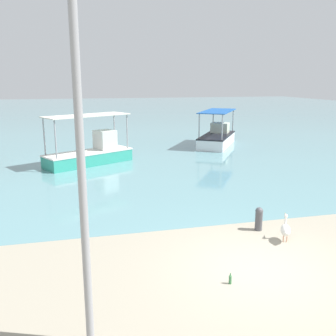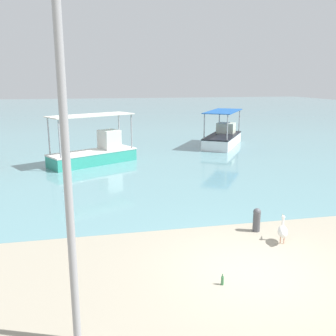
{
  "view_description": "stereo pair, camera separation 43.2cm",
  "coord_description": "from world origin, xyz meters",
  "px_view_note": "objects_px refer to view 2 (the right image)",
  "views": [
    {
      "loc": [
        -4.3,
        -7.81,
        4.65
      ],
      "look_at": [
        -0.99,
        5.76,
        1.36
      ],
      "focal_mm": 40.0,
      "sensor_mm": 36.0,
      "label": 1
    },
    {
      "loc": [
        -3.88,
        -7.91,
        4.65
      ],
      "look_at": [
        -0.99,
        5.76,
        1.36
      ],
      "focal_mm": 40.0,
      "sensor_mm": 36.0,
      "label": 2
    }
  ],
  "objects_px": {
    "fishing_boat_far_left": "(95,152)",
    "lamp_post": "(66,158)",
    "pelican": "(283,231)",
    "fishing_boat_center": "(223,137)",
    "mooring_bollard": "(257,219)",
    "glass_bottle": "(222,280)"
  },
  "relations": [
    {
      "from": "fishing_boat_far_left",
      "to": "lamp_post",
      "type": "distance_m",
      "value": 15.49
    },
    {
      "from": "fishing_boat_center",
      "to": "mooring_bollard",
      "type": "distance_m",
      "value": 15.84
    },
    {
      "from": "fishing_boat_center",
      "to": "lamp_post",
      "type": "xyz_separation_m",
      "value": [
        -9.83,
        -19.28,
        2.8
      ]
    },
    {
      "from": "mooring_bollard",
      "to": "pelican",
      "type": "bearing_deg",
      "value": -69.75
    },
    {
      "from": "pelican",
      "to": "lamp_post",
      "type": "relative_size",
      "value": 0.13
    },
    {
      "from": "lamp_post",
      "to": "mooring_bollard",
      "type": "distance_m",
      "value": 7.41
    },
    {
      "from": "lamp_post",
      "to": "glass_bottle",
      "type": "xyz_separation_m",
      "value": [
        3.26,
        1.28,
        -3.32
      ]
    },
    {
      "from": "fishing_boat_center",
      "to": "mooring_bollard",
      "type": "bearing_deg",
      "value": -106.25
    },
    {
      "from": "fishing_boat_far_left",
      "to": "mooring_bollard",
      "type": "bearing_deg",
      "value": -67.03
    },
    {
      "from": "pelican",
      "to": "glass_bottle",
      "type": "bearing_deg",
      "value": -144.01
    },
    {
      "from": "pelican",
      "to": "glass_bottle",
      "type": "xyz_separation_m",
      "value": [
        -2.5,
        -1.82,
        -0.27
      ]
    },
    {
      "from": "fishing_boat_center",
      "to": "pelican",
      "type": "height_order",
      "value": "fishing_boat_center"
    },
    {
      "from": "lamp_post",
      "to": "fishing_boat_center",
      "type": "bearing_deg",
      "value": 62.99
    },
    {
      "from": "lamp_post",
      "to": "mooring_bollard",
      "type": "bearing_deg",
      "value": 37.07
    },
    {
      "from": "lamp_post",
      "to": "mooring_bollard",
      "type": "xyz_separation_m",
      "value": [
        5.4,
        4.08,
        -3.02
      ]
    },
    {
      "from": "lamp_post",
      "to": "mooring_bollard",
      "type": "relative_size",
      "value": 8.09
    },
    {
      "from": "pelican",
      "to": "fishing_boat_center",
      "type": "bearing_deg",
      "value": 75.89
    },
    {
      "from": "lamp_post",
      "to": "mooring_bollard",
      "type": "height_order",
      "value": "lamp_post"
    },
    {
      "from": "pelican",
      "to": "mooring_bollard",
      "type": "bearing_deg",
      "value": 110.25
    },
    {
      "from": "fishing_boat_center",
      "to": "lamp_post",
      "type": "height_order",
      "value": "lamp_post"
    },
    {
      "from": "lamp_post",
      "to": "glass_bottle",
      "type": "distance_m",
      "value": 4.82
    },
    {
      "from": "fishing_boat_center",
      "to": "mooring_bollard",
      "type": "xyz_separation_m",
      "value": [
        -4.43,
        -15.2,
        -0.22
      ]
    }
  ]
}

